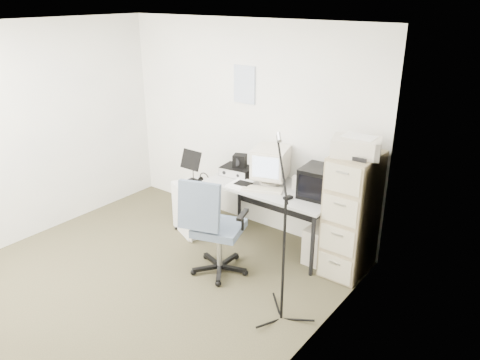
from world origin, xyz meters
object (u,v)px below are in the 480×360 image
Objects in this scene: desk at (272,216)px; office_chair at (219,226)px; side_cart at (194,208)px; filing_cabinet at (352,215)px.

office_chair is at bearing -97.76° from desk.
side_cart is at bearing -163.07° from desk.
side_cart is (-1.89, -0.32, -0.35)m from filing_cabinet.
filing_cabinet reaches higher than office_chair.
desk reaches higher than side_cart.
filing_cabinet is at bearing 32.75° from side_cart.
filing_cabinet is at bearing 1.81° from desk.
filing_cabinet is 1.36m from office_chair.
side_cart is (-0.94, -0.29, -0.06)m from desk.
filing_cabinet reaches higher than desk.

